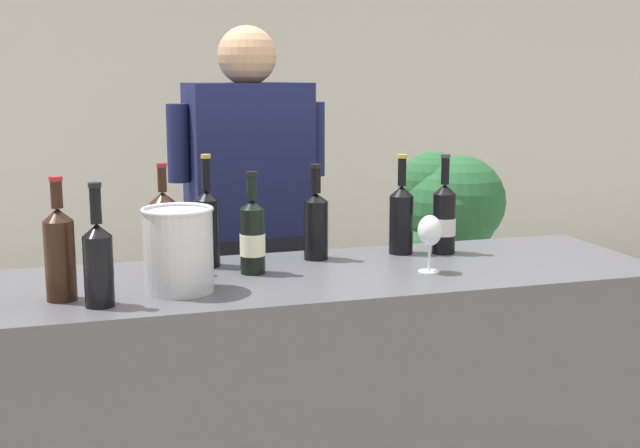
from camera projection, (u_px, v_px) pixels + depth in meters
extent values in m
cube|color=beige|center=(195.00, 93.00, 4.90)|extent=(8.00, 0.10, 2.80)
cube|color=#4C4C51|center=(326.00, 416.00, 2.62)|extent=(2.06, 0.64, 0.92)
cylinder|color=black|center=(316.00, 230.00, 2.70)|extent=(0.08, 0.08, 0.19)
cone|color=black|center=(316.00, 197.00, 2.68)|extent=(0.08, 0.08, 0.03)
cylinder|color=black|center=(316.00, 180.00, 2.67)|extent=(0.03, 0.03, 0.08)
cylinder|color=black|center=(316.00, 166.00, 2.67)|extent=(0.04, 0.04, 0.01)
cylinder|color=black|center=(401.00, 225.00, 2.79)|extent=(0.08, 0.08, 0.19)
cone|color=black|center=(402.00, 191.00, 2.77)|extent=(0.08, 0.08, 0.03)
cylinder|color=black|center=(402.00, 172.00, 2.76)|extent=(0.03, 0.03, 0.09)
cylinder|color=#B79333|center=(402.00, 156.00, 2.75)|extent=(0.03, 0.03, 0.01)
cylinder|color=black|center=(99.00, 271.00, 2.16)|extent=(0.08, 0.08, 0.18)
cone|color=black|center=(97.00, 230.00, 2.14)|extent=(0.08, 0.08, 0.03)
cylinder|color=black|center=(96.00, 206.00, 2.13)|extent=(0.03, 0.03, 0.09)
cylinder|color=black|center=(95.00, 185.00, 2.12)|extent=(0.03, 0.03, 0.01)
cylinder|color=black|center=(208.00, 233.00, 2.60)|extent=(0.08, 0.08, 0.21)
cone|color=black|center=(207.00, 195.00, 2.58)|extent=(0.08, 0.08, 0.03)
cylinder|color=black|center=(206.00, 174.00, 2.57)|extent=(0.03, 0.03, 0.10)
cylinder|color=#B79333|center=(206.00, 156.00, 2.56)|extent=(0.03, 0.03, 0.01)
cylinder|color=black|center=(444.00, 224.00, 2.79)|extent=(0.08, 0.08, 0.20)
cone|color=black|center=(445.00, 189.00, 2.77)|extent=(0.08, 0.08, 0.03)
cylinder|color=black|center=(445.00, 171.00, 2.76)|extent=(0.03, 0.03, 0.09)
cylinder|color=#333338|center=(446.00, 156.00, 2.75)|extent=(0.03, 0.03, 0.01)
cylinder|color=silver|center=(444.00, 226.00, 2.79)|extent=(0.08, 0.08, 0.06)
cylinder|color=black|center=(164.00, 238.00, 2.51)|extent=(0.08, 0.08, 0.22)
cone|color=black|center=(163.00, 197.00, 2.49)|extent=(0.08, 0.08, 0.03)
cylinder|color=black|center=(162.00, 180.00, 2.48)|extent=(0.03, 0.03, 0.07)
cylinder|color=maroon|center=(162.00, 165.00, 2.47)|extent=(0.03, 0.03, 0.01)
cylinder|color=silver|center=(164.00, 242.00, 2.51)|extent=(0.08, 0.08, 0.08)
cylinder|color=black|center=(60.00, 261.00, 2.21)|extent=(0.08, 0.08, 0.21)
cone|color=black|center=(58.00, 215.00, 2.19)|extent=(0.08, 0.08, 0.03)
cylinder|color=black|center=(56.00, 195.00, 2.18)|extent=(0.03, 0.03, 0.07)
cylinder|color=maroon|center=(56.00, 179.00, 2.17)|extent=(0.04, 0.04, 0.01)
cylinder|color=black|center=(253.00, 241.00, 2.51)|extent=(0.08, 0.08, 0.20)
cone|color=black|center=(252.00, 204.00, 2.49)|extent=(0.08, 0.08, 0.03)
cylinder|color=black|center=(252.00, 188.00, 2.48)|extent=(0.03, 0.03, 0.07)
cylinder|color=black|center=(252.00, 173.00, 2.47)|extent=(0.03, 0.03, 0.01)
cylinder|color=#EFEDC2|center=(253.00, 244.00, 2.51)|extent=(0.08, 0.08, 0.07)
cylinder|color=silver|center=(429.00, 272.00, 2.54)|extent=(0.06, 0.06, 0.00)
cylinder|color=silver|center=(429.00, 258.00, 2.53)|extent=(0.01, 0.01, 0.08)
ellipsoid|color=silver|center=(430.00, 231.00, 2.52)|extent=(0.07, 0.07, 0.09)
ellipsoid|color=maroon|center=(430.00, 236.00, 2.52)|extent=(0.06, 0.06, 0.03)
cylinder|color=silver|center=(178.00, 251.00, 2.30)|extent=(0.19, 0.19, 0.23)
torus|color=silver|center=(177.00, 209.00, 2.28)|extent=(0.20, 0.20, 0.01)
cube|color=black|center=(251.00, 349.00, 3.26)|extent=(0.42, 0.27, 0.92)
cube|color=#191E47|center=(249.00, 159.00, 3.13)|extent=(0.47, 0.28, 0.57)
sphere|color=tan|center=(247.00, 56.00, 3.06)|extent=(0.22, 0.22, 0.22)
cylinder|color=#191E47|center=(314.00, 139.00, 3.22)|extent=(0.08, 0.08, 0.28)
cylinder|color=#191E47|center=(178.00, 143.00, 3.02)|extent=(0.08, 0.08, 0.28)
cylinder|color=brown|center=(435.00, 366.00, 4.08)|extent=(0.32, 0.32, 0.22)
sphere|color=#23562D|center=(433.00, 187.00, 3.91)|extent=(0.33, 0.33, 0.33)
sphere|color=#23562D|center=(459.00, 202.00, 3.87)|extent=(0.43, 0.43, 0.43)
sphere|color=#23562D|center=(450.00, 210.00, 3.88)|extent=(0.46, 0.46, 0.46)
sphere|color=#23562D|center=(428.00, 268.00, 3.89)|extent=(0.44, 0.44, 0.44)
cylinder|color=#4C3823|center=(437.00, 284.00, 4.00)|extent=(0.05, 0.05, 0.60)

